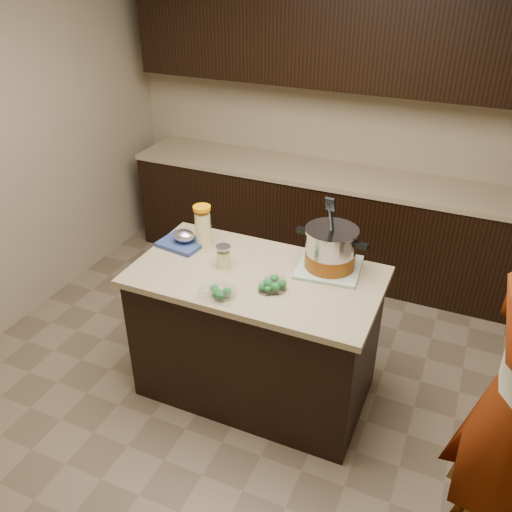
% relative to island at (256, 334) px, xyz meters
% --- Properties ---
extents(ground_plane, '(4.00, 4.00, 0.00)m').
position_rel_island_xyz_m(ground_plane, '(0.00, 0.00, -0.45)').
color(ground_plane, brown).
rests_on(ground_plane, ground).
extents(room_shell, '(4.04, 4.04, 2.72)m').
position_rel_island_xyz_m(room_shell, '(0.00, 0.00, 1.26)').
color(room_shell, tan).
rests_on(room_shell, ground).
extents(back_cabinets, '(3.60, 0.63, 2.33)m').
position_rel_island_xyz_m(back_cabinets, '(0.00, 1.74, 0.49)').
color(back_cabinets, black).
rests_on(back_cabinets, ground).
extents(island, '(1.46, 0.81, 0.90)m').
position_rel_island_xyz_m(island, '(0.00, 0.00, 0.00)').
color(island, black).
rests_on(island, ground).
extents(dish_towel, '(0.40, 0.40, 0.02)m').
position_rel_island_xyz_m(dish_towel, '(0.37, 0.23, 0.46)').
color(dish_towel, '#628F60').
rests_on(dish_towel, island).
extents(stock_pot, '(0.44, 0.34, 0.44)m').
position_rel_island_xyz_m(stock_pot, '(0.37, 0.22, 0.57)').
color(stock_pot, '#B7B7BC').
rests_on(stock_pot, dish_towel).
extents(lemonade_pitcher, '(0.12, 0.12, 0.27)m').
position_rel_island_xyz_m(lemonade_pitcher, '(-0.44, 0.18, 0.57)').
color(lemonade_pitcher, '#E4D88B').
rests_on(lemonade_pitcher, island).
extents(mason_jar, '(0.10, 0.10, 0.15)m').
position_rel_island_xyz_m(mason_jar, '(-0.21, -0.00, 0.51)').
color(mason_jar, '#E4D88B').
rests_on(mason_jar, island).
extents(broccoli_tub_left, '(0.12, 0.12, 0.05)m').
position_rel_island_xyz_m(broccoli_tub_left, '(0.13, -0.14, 0.47)').
color(broccoli_tub_left, silver).
rests_on(broccoli_tub_left, island).
extents(broccoli_tub_right, '(0.15, 0.15, 0.06)m').
position_rel_island_xyz_m(broccoli_tub_right, '(0.16, -0.11, 0.48)').
color(broccoli_tub_right, silver).
rests_on(broccoli_tub_right, island).
extents(broccoli_tub_rect, '(0.18, 0.14, 0.06)m').
position_rel_island_xyz_m(broccoli_tub_rect, '(-0.09, -0.31, 0.48)').
color(broccoli_tub_rect, silver).
rests_on(broccoli_tub_rect, island).
extents(blue_tray, '(0.30, 0.25, 0.10)m').
position_rel_island_xyz_m(blue_tray, '(-0.56, 0.12, 0.48)').
color(blue_tray, navy).
rests_on(blue_tray, island).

